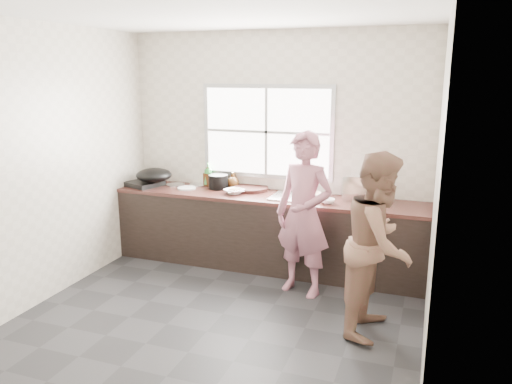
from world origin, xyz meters
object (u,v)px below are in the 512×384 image
(woman, at_px, (304,220))
(burner, at_px, (144,184))
(bowl_held, at_px, (327,200))
(bottle_green, at_px, (208,174))
(wok, at_px, (154,175))
(bottle_brown_short, at_px, (233,181))
(cutting_board, at_px, (251,189))
(black_pot, at_px, (218,182))
(glass_jar, at_px, (222,183))
(pot_lid_left, at_px, (176,185))
(bottle_brown_tall, at_px, (209,177))
(bowl_mince, at_px, (234,191))
(dish_rack, at_px, (359,187))
(bowl_crabs, at_px, (310,196))
(plate_food, at_px, (187,188))
(pot_lid_right, at_px, (199,184))
(person_side, at_px, (379,244))

(woman, xyz_separation_m, burner, (-2.16, 0.50, 0.10))
(bowl_held, distance_m, bottle_green, 1.61)
(woman, distance_m, wok, 2.10)
(wok, bearing_deg, bottle_green, 23.76)
(bottle_brown_short, xyz_separation_m, wok, (-0.94, -0.27, 0.06))
(cutting_board, distance_m, black_pot, 0.41)
(bowl_held, distance_m, bottle_brown_short, 1.29)
(glass_jar, bearing_deg, pot_lid_left, -169.58)
(bottle_brown_tall, bearing_deg, burner, -159.64)
(bottle_brown_tall, bearing_deg, bowl_held, -12.78)
(glass_jar, height_order, wok, wok)
(bowl_mince, distance_m, glass_jar, 0.40)
(woman, bearing_deg, cutting_board, 154.59)
(bottle_brown_short, distance_m, dish_rack, 1.53)
(bowl_crabs, relative_size, bottle_brown_tall, 0.90)
(plate_food, distance_m, pot_lid_left, 0.27)
(glass_jar, xyz_separation_m, burner, (-0.93, -0.28, -0.02))
(bowl_mince, relative_size, bowl_held, 1.08)
(bowl_crabs, xyz_separation_m, pot_lid_left, (-1.75, 0.13, -0.03))
(bowl_held, distance_m, pot_lid_right, 1.73)
(bottle_brown_short, relative_size, dish_rack, 0.47)
(cutting_board, height_order, bowl_mince, bowl_mince)
(pot_lid_right, bearing_deg, bottle_green, 0.00)
(pot_lid_left, bearing_deg, bottle_brown_tall, 14.66)
(person_side, height_order, bottle_brown_tall, person_side)
(bowl_crabs, bearing_deg, bottle_brown_short, 166.96)
(bottle_green, bearing_deg, pot_lid_left, -165.05)
(bottle_brown_tall, xyz_separation_m, glass_jar, (0.17, 0.00, -0.06))
(cutting_board, bearing_deg, bowl_mince, -117.68)
(bowl_held, bearing_deg, bottle_brown_short, 164.07)
(bowl_crabs, xyz_separation_m, pot_lid_right, (-1.47, 0.24, -0.02))
(cutting_board, xyz_separation_m, bowl_mince, (-0.12, -0.23, 0.01))
(woman, height_order, bottle_green, woman)
(pot_lid_left, bearing_deg, pot_lid_right, 21.16)
(bowl_mince, bearing_deg, plate_food, 176.47)
(bowl_crabs, distance_m, bowl_held, 0.25)
(person_side, bearing_deg, cutting_board, 60.17)
(black_pot, relative_size, glass_jar, 2.56)
(bottle_brown_tall, xyz_separation_m, wok, (-0.62, -0.27, 0.04))
(bottle_brown_short, relative_size, wok, 0.40)
(burner, bearing_deg, wok, 4.88)
(burner, bearing_deg, woman, -13.10)
(person_side, bearing_deg, bottle_brown_short, 62.94)
(glass_jar, distance_m, wok, 0.84)
(cutting_board, relative_size, burner, 1.11)
(dish_rack, bearing_deg, burner, 174.05)
(person_side, distance_m, black_pot, 2.38)
(person_side, relative_size, bowl_mince, 7.26)
(black_pot, height_order, wok, wok)
(bowl_crabs, xyz_separation_m, bowl_held, (0.22, -0.12, 0.00))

